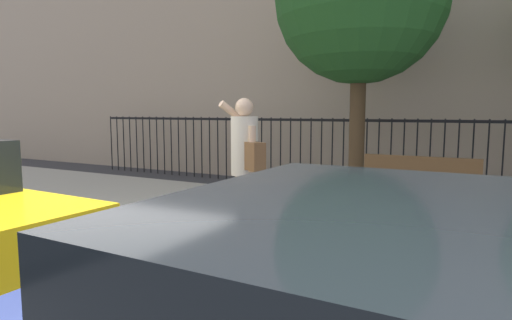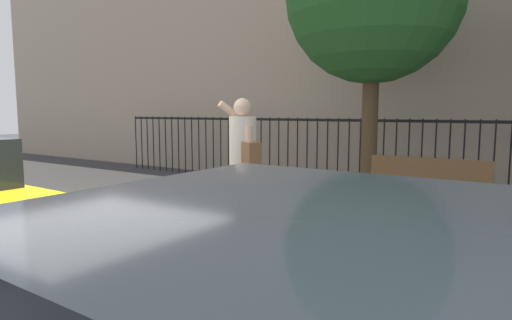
# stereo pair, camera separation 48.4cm
# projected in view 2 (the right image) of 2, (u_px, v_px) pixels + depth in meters

# --- Properties ---
(ground_plane) EXTENTS (60.00, 60.00, 0.00)m
(ground_plane) POSITION_uv_depth(u_px,v_px,m) (92.00, 258.00, 5.10)
(ground_plane) COLOR #333338
(sidewalk) EXTENTS (28.00, 4.40, 0.15)m
(sidewalk) POSITION_uv_depth(u_px,v_px,m) (210.00, 215.00, 6.92)
(sidewalk) COLOR #9E9B93
(sidewalk) RESTS_ON ground
(iron_fence) EXTENTS (12.03, 0.04, 1.60)m
(iron_fence) POSITION_uv_depth(u_px,v_px,m) (312.00, 143.00, 9.88)
(iron_fence) COLOR black
(iron_fence) RESTS_ON ground
(pedestrian_on_phone) EXTENTS (0.72, 0.63, 1.75)m
(pedestrian_on_phone) POSITION_uv_depth(u_px,v_px,m) (244.00, 157.00, 5.34)
(pedestrian_on_phone) COLOR beige
(pedestrian_on_phone) RESTS_ON sidewalk
(street_bench) EXTENTS (1.60, 0.45, 0.95)m
(street_bench) POSITION_uv_depth(u_px,v_px,m) (429.00, 189.00, 6.07)
(street_bench) COLOR brown
(street_bench) RESTS_ON sidewalk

